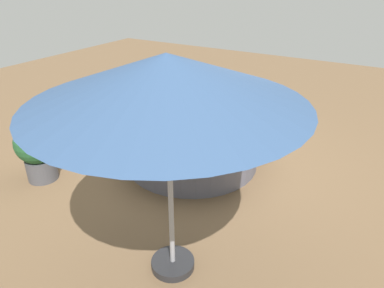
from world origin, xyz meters
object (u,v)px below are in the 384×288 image
throw_pillow_0 (215,143)px  throw_pillow_1 (232,120)px  patio_chair (237,97)px  planter (37,149)px  patio_umbrella (167,81)px  round_bed (192,147)px

throw_pillow_0 → throw_pillow_1: size_ratio=0.88×
throw_pillow_1 → patio_chair: bearing=110.4°
throw_pillow_1 → patio_chair: (-0.46, 1.24, -0.07)m
throw_pillow_1 → planter: 2.85m
patio_chair → patio_umbrella: size_ratio=0.43×
round_bed → planter: size_ratio=2.40×
throw_pillow_0 → planter: 2.48m
throw_pillow_0 → patio_chair: bearing=106.4°
throw_pillow_0 → patio_umbrella: (0.36, -1.61, 1.32)m
throw_pillow_0 → patio_chair: size_ratio=0.45×
throw_pillow_0 → throw_pillow_1: throw_pillow_0 is taller
patio_chair → planter: patio_chair is taller
throw_pillow_0 → patio_chair: patio_chair is taller
round_bed → patio_umbrella: 2.76m
planter → patio_umbrella: bearing=-10.0°
patio_chair → patio_umbrella: patio_umbrella is taller
round_bed → patio_chair: patio_chair is taller
patio_umbrella → planter: (-2.55, 0.45, -1.47)m
round_bed → patio_umbrella: size_ratio=0.91×
round_bed → throw_pillow_0: size_ratio=4.69×
patio_chair → patio_umbrella: bearing=-67.8°
throw_pillow_0 → patio_umbrella: size_ratio=0.19×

